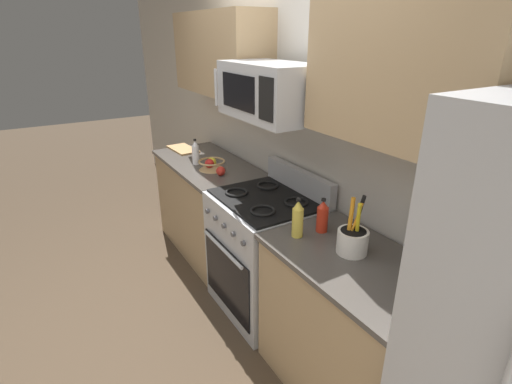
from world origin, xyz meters
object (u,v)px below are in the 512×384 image
Objects in this scene: microwave at (270,91)px; utensil_crock at (353,240)px; bottle_hot_sauce at (322,216)px; range_oven at (265,253)px; bottle_oil at (298,219)px; apple_loose at (221,171)px; fruit_basket at (212,164)px; bottle_vinegar at (196,153)px; cutting_board at (183,149)px.

microwave reaches higher than utensil_crock.
range_oven is at bearing -175.70° from bottle_hot_sauce.
apple_loose is at bearing 176.52° from bottle_oil.
utensil_crock reaches higher than bottle_oil.
bottle_vinegar reaches higher than fruit_basket.
microwave is 1.07m from fruit_basket.
range_oven is at bearing 167.37° from bottle_oil.
bottle_hot_sauce is at bearing 2.43° from cutting_board.
fruit_basket is (-1.64, -0.08, -0.03)m from utensil_crock.
bottle_oil reaches higher than bottle_hot_sauce.
range_oven is at bearing 3.69° from fruit_basket.
cutting_board is at bearing 177.89° from bottle_oil.
bottle_oil is (0.54, -0.15, -0.65)m from microwave.
range_oven is 0.78m from bottle_hot_sauce.
range_oven reaches higher than apple_loose.
bottle_oil is at bearing -3.48° from apple_loose.
range_oven is 3.32× the size of utensil_crock.
bottle_hot_sauce is (1.19, 0.09, 0.06)m from apple_loose.
microwave is 0.95m from apple_loose.
utensil_crock is at bearing -3.63° from bottle_hot_sauce.
bottle_oil reaches higher than apple_loose.
microwave reaches higher than cutting_board.
range_oven is at bearing 1.73° from cutting_board.
microwave is at bearing 7.20° from apple_loose.
bottle_vinegar reaches higher than bottle_hot_sauce.
microwave reaches higher than fruit_basket.
bottle_oil is (1.34, -0.07, 0.06)m from fruit_basket.
utensil_crock is 1.46m from apple_loose.
microwave is 3.08× the size of bottle_oil.
bottle_vinegar is at bearing -165.10° from fruit_basket.
range_oven is 5.16× the size of bottle_hot_sauce.
microwave reaches higher than range_oven.
fruit_basket is at bearing 14.90° from bottle_vinegar.
apple_loose is 0.88m from cutting_board.
cutting_board is 2.07m from bottle_hot_sauce.
apple_loose is at bearing -172.80° from microwave.
microwave is at bearing 90.05° from range_oven.
range_oven is 1.19m from microwave.
bottle_vinegar is at bearing -173.91° from range_oven.
bottle_oil is at bearing -2.97° from fruit_basket.
range_oven is 1.48× the size of microwave.
microwave is 9.39× the size of apple_loose.
bottle_oil reaches higher than bottle_vinegar.
utensil_crock is 1.55× the size of bottle_hot_sauce.
bottle_oil is at bearing -0.48° from bottle_vinegar.
bottle_oil reaches higher than cutting_board.
bottle_vinegar is at bearing -172.33° from microwave.
utensil_crock is at bearing -0.21° from microwave.
cutting_board is 1.57× the size of bottle_oil.
apple_loose is at bearing -0.31° from cutting_board.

